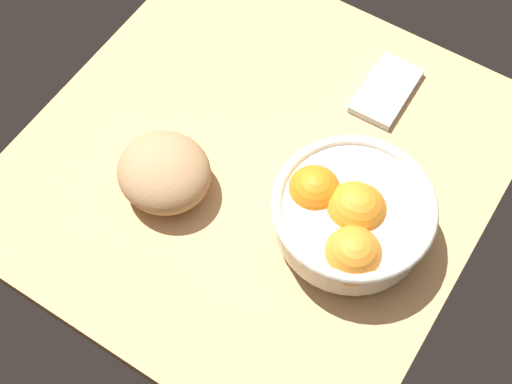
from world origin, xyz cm
name	(u,v)px	position (x,y,z in cm)	size (l,w,h in cm)	color
ground_plane	(257,166)	(0.00, 0.00, -1.50)	(70.54, 67.50, 3.00)	tan
fruit_bowl	(350,216)	(-3.59, -17.26, 5.78)	(22.69, 22.69, 10.64)	silver
bread_loaf	(164,172)	(-10.89, 8.95, 4.07)	(13.91, 13.12, 8.14)	tan
napkin_folded	(386,91)	(21.85, -10.47, 0.68)	(12.97, 7.18, 1.36)	silver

